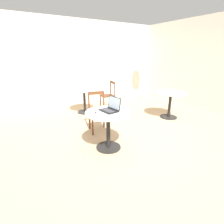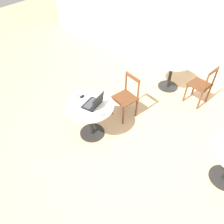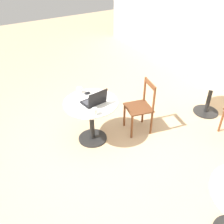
% 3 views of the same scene
% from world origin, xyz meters
% --- Properties ---
extents(ground_plane, '(16.00, 16.00, 0.00)m').
position_xyz_m(ground_plane, '(0.00, 0.00, 0.00)').
color(ground_plane, tan).
extents(wall_back, '(9.40, 0.06, 2.70)m').
position_xyz_m(wall_back, '(0.00, 3.23, 1.35)').
color(wall_back, silver).
rests_on(wall_back, ground_plane).
extents(cafe_table_near, '(0.81, 0.81, 0.71)m').
position_xyz_m(cafe_table_near, '(-0.46, 0.11, 0.54)').
color(cafe_table_near, black).
rests_on(cafe_table_near, ground_plane).
extents(cafe_table_far, '(0.81, 0.81, 0.71)m').
position_xyz_m(cafe_table_far, '(-0.01, 2.26, 0.54)').
color(cafe_table_far, black).
rests_on(cafe_table_far, ground_plane).
extents(chair_near_back, '(0.47, 0.47, 0.88)m').
position_xyz_m(chair_near_back, '(-0.26, 0.90, 0.44)').
color(chair_near_back, brown).
rests_on(chair_near_back, ground_plane).
extents(chair_far_right, '(0.45, 0.45, 0.88)m').
position_xyz_m(chair_far_right, '(0.73, 2.13, 0.44)').
color(chair_far_right, brown).
rests_on(chair_far_right, ground_plane).
extents(laptop, '(0.30, 0.35, 0.24)m').
position_xyz_m(laptop, '(-0.40, 0.13, 0.75)').
color(laptop, black).
rests_on(laptop, cafe_table_near).
extents(mouse, '(0.06, 0.10, 0.03)m').
position_xyz_m(mouse, '(-0.69, 0.17, 0.72)').
color(mouse, black).
rests_on(mouse, cafe_table_near).
extents(mug, '(0.12, 0.09, 0.08)m').
position_xyz_m(mug, '(-0.79, 0.09, 0.75)').
color(mug, silver).
rests_on(mug, cafe_table_near).
extents(drinking_glass, '(0.07, 0.07, 0.10)m').
position_xyz_m(drinking_glass, '(-0.15, -0.00, 0.76)').
color(drinking_glass, silver).
rests_on(drinking_glass, cafe_table_near).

